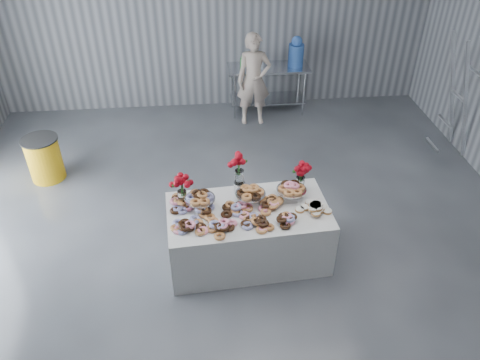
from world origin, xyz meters
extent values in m
plane|color=#373A3F|center=(0.00, 0.00, 0.00)|extent=(9.00, 9.00, 0.00)
cube|color=gray|center=(0.00, 4.50, 2.00)|extent=(8.00, 0.04, 4.00)
cube|color=white|center=(0.17, 0.19, 0.38)|extent=(1.96, 1.12, 0.75)
cube|color=silver|center=(0.97, 4.10, 0.88)|extent=(1.50, 0.60, 0.04)
cube|color=silver|center=(0.97, 4.10, 0.25)|extent=(1.40, 0.55, 0.03)
cylinder|color=silver|center=(0.32, 3.85, 0.43)|extent=(0.04, 0.04, 0.86)
cylinder|color=silver|center=(1.62, 3.85, 0.43)|extent=(0.04, 0.04, 0.86)
cylinder|color=silver|center=(0.32, 4.35, 0.43)|extent=(0.04, 0.04, 0.86)
cylinder|color=silver|center=(1.62, 4.35, 0.43)|extent=(0.04, 0.04, 0.86)
cylinder|color=silver|center=(-0.39, 0.30, 0.81)|extent=(0.06, 0.06, 0.12)
cylinder|color=silver|center=(-0.39, 0.30, 0.88)|extent=(0.36, 0.36, 0.01)
cylinder|color=silver|center=(0.21, 0.34, 0.81)|extent=(0.06, 0.06, 0.12)
cylinder|color=silver|center=(0.21, 0.34, 0.88)|extent=(0.36, 0.36, 0.01)
cylinder|color=silver|center=(0.71, 0.38, 0.81)|extent=(0.06, 0.06, 0.12)
cylinder|color=silver|center=(0.71, 0.38, 0.88)|extent=(0.36, 0.36, 0.01)
cylinder|color=white|center=(-0.60, 0.39, 0.84)|extent=(0.11, 0.11, 0.18)
cylinder|color=#1E5919|center=(-0.60, 0.39, 0.97)|extent=(0.04, 0.04, 0.18)
cylinder|color=white|center=(0.85, 0.54, 0.84)|extent=(0.11, 0.11, 0.18)
cylinder|color=#1E5919|center=(0.85, 0.54, 0.97)|extent=(0.04, 0.04, 0.18)
cylinder|color=silver|center=(0.10, 0.54, 0.82)|extent=(0.14, 0.14, 0.15)
cylinder|color=white|center=(0.10, 0.54, 0.99)|extent=(0.11, 0.11, 0.18)
cylinder|color=#1E5919|center=(0.10, 0.54, 1.12)|extent=(0.04, 0.04, 0.18)
cylinder|color=#4582ED|center=(1.47, 4.10, 1.10)|extent=(0.28, 0.28, 0.40)
sphere|color=#4582ED|center=(1.47, 4.10, 1.36)|extent=(0.20, 0.20, 0.20)
imported|color=#CC8C93|center=(0.66, 3.70, 0.83)|extent=(0.60, 0.40, 1.66)
cylinder|color=#F0B014|center=(-2.73, 2.19, 0.34)|extent=(0.50, 0.50, 0.68)
cylinder|color=black|center=(-2.73, 2.19, 0.69)|extent=(0.54, 0.54, 0.02)
camera|label=1|loc=(-0.34, -4.01, 4.24)|focal=35.00mm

